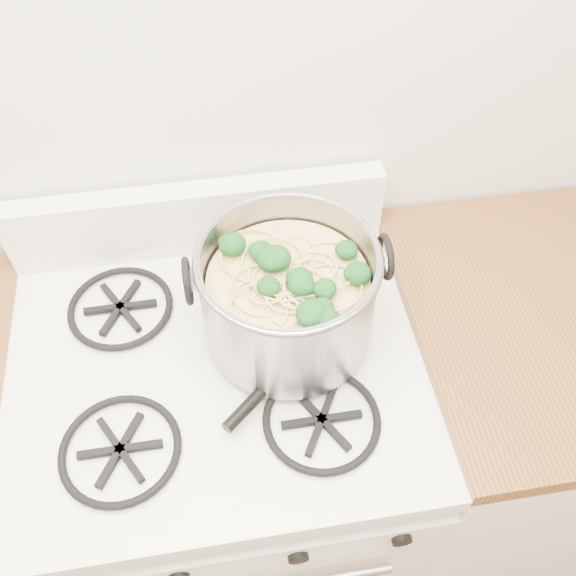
% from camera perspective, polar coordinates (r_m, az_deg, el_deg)
% --- Properties ---
extents(gas_range, '(0.76, 0.66, 0.92)m').
position_cam_1_polar(gas_range, '(1.60, -4.97, -15.69)').
color(gas_range, white).
rests_on(gas_range, ground).
extents(counter_left, '(0.25, 0.65, 0.92)m').
position_cam_1_polar(counter_left, '(1.67, -23.28, -16.65)').
color(counter_left, silver).
rests_on(counter_left, ground).
extents(stock_pot, '(0.35, 0.32, 0.21)m').
position_cam_1_polar(stock_pot, '(1.12, -0.00, -0.78)').
color(stock_pot, gray).
rests_on(stock_pot, gas_range).
extents(spatula, '(0.42, 0.42, 0.02)m').
position_cam_1_polar(spatula, '(1.19, 2.80, -3.80)').
color(spatula, black).
rests_on(spatula, gas_range).
extents(glass_bowl, '(0.13, 0.13, 0.03)m').
position_cam_1_polar(glass_bowl, '(1.27, -0.93, 1.16)').
color(glass_bowl, white).
rests_on(glass_bowl, gas_range).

